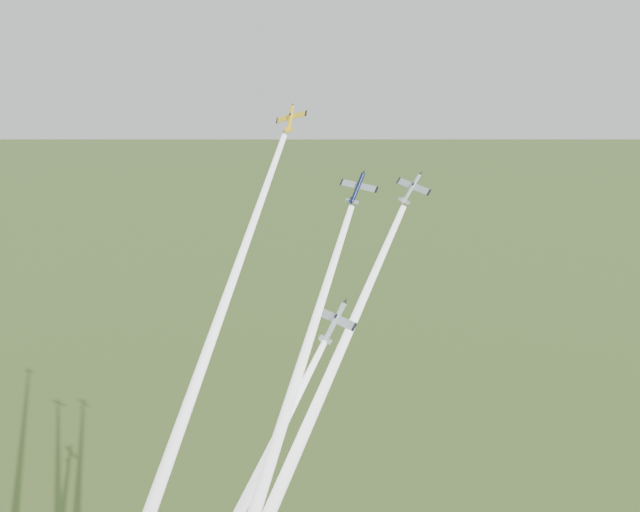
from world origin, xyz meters
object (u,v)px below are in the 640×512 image
(plane_navy, at_px, (357,188))
(plane_silver_low, at_px, (334,322))
(plane_yellow, at_px, (290,119))
(plane_silver_right, at_px, (412,188))

(plane_navy, relative_size, plane_silver_low, 0.79)
(plane_yellow, xyz_separation_m, plane_silver_right, (24.51, -4.32, -9.51))
(plane_navy, distance_m, plane_silver_low, 21.73)
(plane_silver_right, xyz_separation_m, plane_silver_low, (-6.29, -14.85, -18.89))
(plane_yellow, relative_size, plane_silver_low, 0.78)
(plane_navy, bearing_deg, plane_yellow, 156.48)
(plane_yellow, height_order, plane_navy, plane_yellow)
(plane_yellow, distance_m, plane_silver_low, 38.81)
(plane_navy, height_order, plane_silver_low, plane_navy)
(plane_navy, xyz_separation_m, plane_silver_low, (1.15, -10.36, -19.07))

